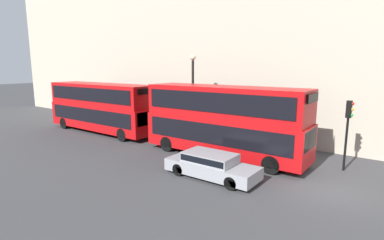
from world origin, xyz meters
TOP-DOWN VIEW (x-y plane):
  - ground_plane at (0.00, 0.00)m, footprint 200.00×200.00m
  - building_facade at (7.00, 0.00)m, footprint 1.10×80.00m
  - bus_leading at (1.60, 6.49)m, footprint 2.59×10.36m
  - bus_second_in_queue at (1.60, 18.44)m, footprint 2.59×11.05m
  - car_dark_sedan at (-1.80, 5.17)m, footprint 1.78×4.80m
  - traffic_light at (3.35, -0.07)m, footprint 0.30×0.36m
  - street_lamp at (3.62, 10.29)m, footprint 0.44×0.44m
  - pedestrian at (4.37, 20.63)m, footprint 0.36×0.36m

SIDE VIEW (x-z plane):
  - ground_plane at x=0.00m, z-range 0.00..0.00m
  - car_dark_sedan at x=-1.80m, z-range 0.05..1.32m
  - pedestrian at x=4.37m, z-range -0.07..1.56m
  - bus_second_in_queue at x=1.60m, z-range 0.22..4.34m
  - bus_leading at x=1.60m, z-range 0.22..4.60m
  - traffic_light at x=3.35m, z-range 0.84..4.64m
  - street_lamp at x=3.62m, z-range 0.76..7.18m
  - building_facade at x=7.00m, z-range 0.30..15.66m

